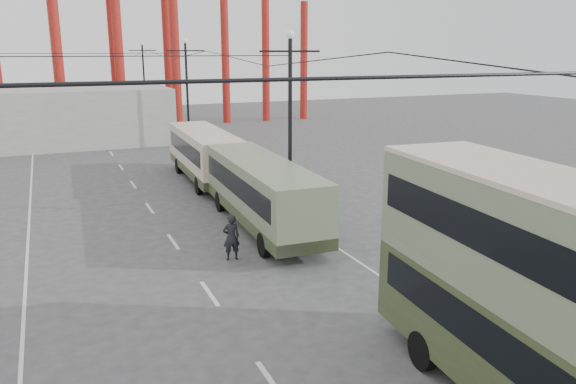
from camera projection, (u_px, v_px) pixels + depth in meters
name	position (u px, v px, depth m)	size (l,w,h in m)	color
road_markings	(160.00, 219.00, 28.53)	(12.52, 120.00, 0.01)	silver
lamp_post_mid	(290.00, 125.00, 28.35)	(3.20, 0.44, 9.32)	black
lamp_post_far	(187.00, 94.00, 47.93)	(3.20, 0.44, 9.32)	black
lamp_post_distant	(144.00, 81.00, 67.51)	(3.20, 0.44, 9.32)	black
fairground_shed	(42.00, 117.00, 50.24)	(22.00, 10.00, 5.00)	#989893
double_decker_bus	(554.00, 297.00, 12.04)	(3.53, 10.85, 5.73)	#303C20
single_decker_green	(261.00, 190.00, 26.86)	(3.12, 11.64, 3.26)	#687C5A
single_decker_cream	(205.00, 153.00, 36.49)	(3.02, 10.66, 3.29)	beige
pedestrian	(231.00, 237.00, 22.85)	(0.70, 0.46, 1.92)	black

